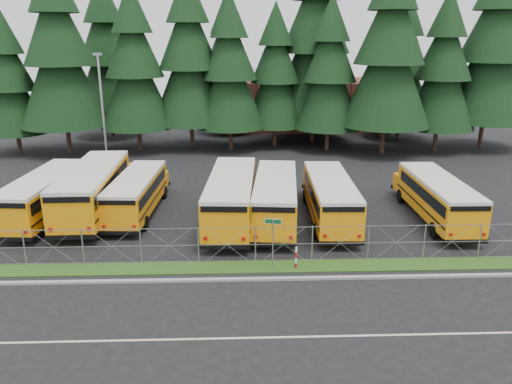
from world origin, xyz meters
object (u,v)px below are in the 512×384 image
at_px(bus_0, 47,196).
at_px(street_sign, 273,234).
at_px(bus_2, 138,194).
at_px(bus_6, 329,199).
at_px(bus_5, 276,199).
at_px(bus_east, 435,199).
at_px(bus_4, 232,198).
at_px(striped_bollard, 296,258).
at_px(bus_1, 95,190).
at_px(light_standard, 103,110).

height_order(bus_0, street_sign, bus_0).
relative_size(bus_2, bus_6, 0.94).
xyz_separation_m(bus_0, bus_2, (5.80, 0.47, -0.10)).
bearing_deg(bus_2, bus_0, -172.57).
xyz_separation_m(bus_5, bus_east, (10.35, -0.09, -0.07)).
bearing_deg(bus_2, bus_4, -12.04).
distance_m(bus_0, street_sign, 16.54).
xyz_separation_m(bus_6, striped_bollard, (-2.91, -6.95, -0.85)).
bearing_deg(bus_east, bus_1, 175.64).
height_order(bus_2, bus_east, bus_east).
bearing_deg(bus_4, bus_6, 3.07).
bearing_deg(light_standard, street_sign, -56.04).
relative_size(bus_2, striped_bollard, 8.60).
relative_size(bus_5, bus_east, 1.05).
distance_m(bus_5, striped_bollard, 7.04).
height_order(bus_0, bus_4, bus_4).
xyz_separation_m(bus_4, bus_east, (13.15, -0.14, -0.16)).
bearing_deg(bus_5, street_sign, -89.73).
bearing_deg(bus_1, bus_0, -169.14).
bearing_deg(light_standard, striped_bollard, -53.37).
bearing_deg(bus_0, bus_5, -0.79).
bearing_deg(bus_4, bus_5, 2.69).
relative_size(bus_2, street_sign, 3.67).
distance_m(bus_1, bus_2, 2.90).
height_order(bus_0, bus_6, bus_0).
bearing_deg(bus_6, bus_5, -178.41).
bearing_deg(bus_east, bus_4, -179.98).
bearing_deg(bus_1, light_standard, 98.62).
relative_size(bus_1, bus_6, 1.12).
bearing_deg(bus_6, light_standard, 146.31).
bearing_deg(bus_5, bus_2, 174.91).
relative_size(bus_4, bus_5, 1.06).
bearing_deg(bus_0, bus_4, -1.67).
bearing_deg(bus_5, bus_6, 5.29).
height_order(bus_4, striped_bollard, bus_4).
height_order(bus_2, light_standard, light_standard).
xyz_separation_m(bus_0, striped_bollard, (15.46, -8.21, -0.86)).
xyz_separation_m(bus_0, bus_1, (2.92, 0.62, 0.17)).
bearing_deg(bus_6, striped_bollard, -110.85).
bearing_deg(bus_5, bus_4, -175.40).
distance_m(bus_east, street_sign, 13.10).
bearing_deg(bus_0, street_sign, -26.56).
relative_size(bus_2, light_standard, 1.02).
bearing_deg(light_standard, bus_6, -35.56).
distance_m(bus_1, bus_6, 15.56).
relative_size(bus_east, striped_bollard, 8.98).
bearing_deg(light_standard, bus_4, -48.17).
bearing_deg(bus_2, light_standard, 116.58).
relative_size(bus_0, bus_6, 1.01).
distance_m(bus_5, light_standard, 18.90).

